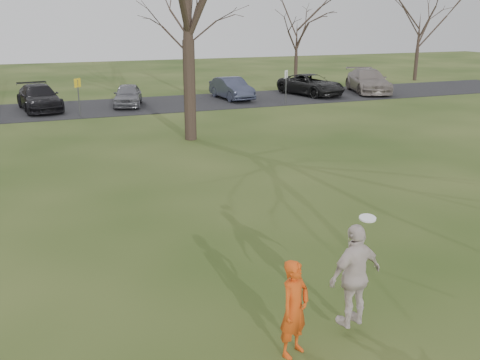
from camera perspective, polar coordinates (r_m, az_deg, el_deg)
name	(u,v)px	position (r m, az deg, el deg)	size (l,w,h in m)	color
ground	(324,326)	(9.64, 9.01, -15.19)	(120.00, 120.00, 0.00)	#1E380F
parking_strip	(111,107)	(32.65, -13.67, 7.59)	(62.00, 6.50, 0.04)	black
player_defender	(294,309)	(8.50, 5.85, -13.52)	(0.58, 0.38, 1.59)	#D54711
car_3	(39,98)	(32.55, -20.69, 8.25)	(1.98, 4.88, 1.42)	black
car_4	(128,95)	(32.66, -11.91, 8.89)	(1.52, 3.78, 1.29)	slate
car_5	(232,88)	(34.68, -0.90, 9.78)	(1.46, 4.18, 1.38)	#31364A
car_6	(311,85)	(36.89, 7.61, 10.07)	(2.30, 4.98, 1.38)	black
car_7	(368,81)	(38.90, 13.54, 10.27)	(2.23, 5.50, 1.59)	gray
catching_play	(355,275)	(9.01, 12.21, -9.94)	(1.11, 0.62, 1.90)	beige
sign_yellow	(78,91)	(29.28, -16.93, 9.13)	(0.35, 0.35, 2.08)	#47474C
sign_white	(286,81)	(32.50, 4.95, 10.51)	(0.35, 0.35, 2.08)	#47474C
small_tree_row	(161,36)	(38.04, -8.46, 15.03)	(55.00, 5.90, 8.50)	#352821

